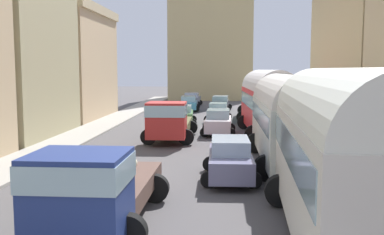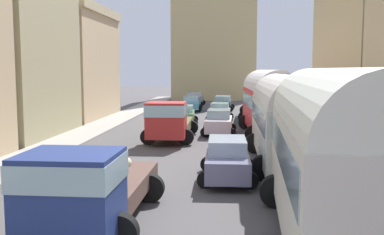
{
  "view_description": "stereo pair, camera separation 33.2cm",
  "coord_description": "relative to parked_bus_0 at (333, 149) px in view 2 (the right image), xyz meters",
  "views": [
    {
      "loc": [
        1.8,
        -4.13,
        4.24
      ],
      "look_at": [
        0.0,
        21.44,
        1.45
      ],
      "focal_mm": 41.65,
      "sensor_mm": 36.0,
      "label": 1
    },
    {
      "loc": [
        2.13,
        -4.11,
        4.24
      ],
      "look_at": [
        0.0,
        21.44,
        1.45
      ],
      "focal_mm": 41.65,
      "sensor_mm": 36.0,
      "label": 2
    }
  ],
  "objects": [
    {
      "name": "sidewalk_right",
      "position": [
        2.65,
        20.5,
        -2.3
      ],
      "size": [
        2.5,
        70.0,
        0.14
      ],
      "primitive_type": "cube",
      "color": "gray",
      "rests_on": "ground"
    },
    {
      "name": "car_3",
      "position": [
        -2.52,
        6.3,
        -1.57
      ],
      "size": [
        2.25,
        4.32,
        1.6
      ],
      "color": "slate",
      "rests_on": "ground"
    },
    {
      "name": "building_left_3",
      "position": [
        -15.28,
        26.72,
        2.4
      ],
      "size": [
        4.8,
        11.0,
        9.46
      ],
      "color": "tan",
      "rests_on": "ground"
    },
    {
      "name": "car_4",
      "position": [
        -3.11,
        18.08,
        -1.55
      ],
      "size": [
        2.28,
        3.78,
        1.64
      ],
      "color": "white",
      "rests_on": "ground"
    },
    {
      "name": "car_6",
      "position": [
        -3.1,
        35.11,
        -1.61
      ],
      "size": [
        2.46,
        4.1,
        1.5
      ],
      "color": "black",
      "rests_on": "ground"
    },
    {
      "name": "building_right_2",
      "position": [
        6.45,
        18.18,
        2.34
      ],
      "size": [
        5.11,
        12.84,
        9.42
      ],
      "color": "tan",
      "rests_on": "ground"
    },
    {
      "name": "parked_bus_0",
      "position": [
        0.0,
        0.0,
        0.0
      ],
      "size": [
        3.58,
        9.34,
        4.27
      ],
      "color": "silver",
      "rests_on": "ground"
    },
    {
      "name": "car_0",
      "position": [
        -5.94,
        22.95,
        -1.61
      ],
      "size": [
        2.4,
        4.01,
        1.5
      ],
      "color": "#558A52",
      "rests_on": "ground"
    },
    {
      "name": "distant_church",
      "position": [
        -4.6,
        52.49,
        5.66
      ],
      "size": [
        11.41,
        7.88,
        22.8
      ],
      "color": "tan",
      "rests_on": "ground"
    },
    {
      "name": "cargo_truck_1",
      "position": [
        -5.92,
        15.12,
        -1.12
      ],
      "size": [
        3.07,
        6.99,
        2.42
      ],
      "color": "red",
      "rests_on": "ground"
    },
    {
      "name": "car_5",
      "position": [
        -3.2,
        25.44,
        -1.61
      ],
      "size": [
        2.26,
        4.2,
        1.51
      ],
      "color": "silver",
      "rests_on": "ground"
    },
    {
      "name": "building_left_2",
      "position": [
        -15.68,
        16.12,
        4.58
      ],
      "size": [
        5.68,
        9.15,
        13.83
      ],
      "color": "tan",
      "rests_on": "ground"
    },
    {
      "name": "parked_bus_3",
      "position": [
        0.0,
        27.0,
        -0.13
      ],
      "size": [
        3.54,
        9.92,
        4.04
      ],
      "color": "#349162",
      "rests_on": "ground"
    },
    {
      "name": "ground_plane",
      "position": [
        -4.6,
        20.5,
        -2.37
      ],
      "size": [
        154.0,
        154.0,
        0.0
      ],
      "primitive_type": "plane",
      "color": "#4D494B"
    },
    {
      "name": "parked_bus_1",
      "position": [
        0.0,
        9.0,
        -0.16
      ],
      "size": [
        3.28,
        9.28,
        4.01
      ],
      "color": "beige",
      "rests_on": "ground"
    },
    {
      "name": "car_2",
      "position": [
        -6.43,
        40.79,
        -1.6
      ],
      "size": [
        2.39,
        3.72,
        1.52
      ],
      "color": "slate",
      "rests_on": "ground"
    },
    {
      "name": "sidewalk_left",
      "position": [
        -11.85,
        20.5,
        -2.3
      ],
      "size": [
        2.5,
        70.0,
        0.14
      ],
      "primitive_type": "cube",
      "color": "#9B968E",
      "rests_on": "ground"
    },
    {
      "name": "car_1",
      "position": [
        -6.3,
        34.33,
        -1.6
      ],
      "size": [
        2.32,
        4.16,
        1.54
      ],
      "color": "#4595BD",
      "rests_on": "ground"
    },
    {
      "name": "parked_bus_2",
      "position": [
        0.0,
        18.0,
        -0.06
      ],
      "size": [
        3.61,
        9.3,
        4.19
      ],
      "color": "red",
      "rests_on": "ground"
    },
    {
      "name": "cargo_truck_0",
      "position": [
        -6.07,
        0.37,
        -1.14
      ],
      "size": [
        3.1,
        6.56,
        2.35
      ],
      "color": "navy",
      "rests_on": "ground"
    }
  ]
}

